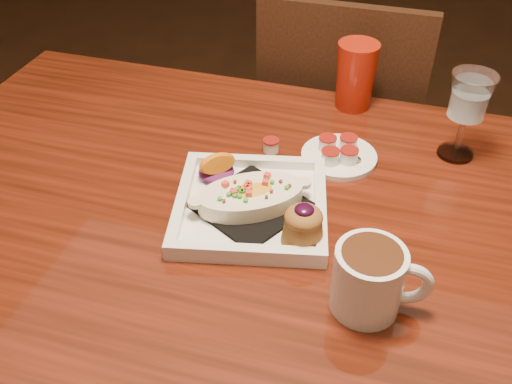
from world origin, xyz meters
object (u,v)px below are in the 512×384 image
(chair_far, at_px, (339,139))
(red_tumbler, at_px, (356,76))
(coffee_mug, at_px, (371,278))
(saucer, at_px, (338,154))
(plate, at_px, (257,204))
(goblet, at_px, (469,101))
(table, at_px, (285,259))

(chair_far, distance_m, red_tumbler, 0.39)
(coffee_mug, height_order, saucer, coffee_mug)
(plate, relative_size, red_tumbler, 2.08)
(chair_far, xyz_separation_m, goblet, (0.27, -0.36, 0.36))
(table, height_order, chair_far, chair_far)
(chair_far, bearing_deg, red_tumbler, 101.44)
(chair_far, relative_size, saucer, 6.45)
(chair_far, distance_m, saucer, 0.51)
(coffee_mug, xyz_separation_m, goblet, (0.11, 0.42, 0.06))
(saucer, xyz_separation_m, red_tumbler, (-0.01, 0.21, 0.06))
(goblet, height_order, saucer, goblet)
(table, distance_m, red_tumbler, 0.44)
(plate, distance_m, saucer, 0.22)
(chair_far, height_order, plate, chair_far)
(plate, xyz_separation_m, coffee_mug, (0.20, -0.14, 0.03))
(coffee_mug, xyz_separation_m, red_tumbler, (-0.11, 0.55, 0.02))
(chair_far, bearing_deg, table, 90.00)
(chair_far, xyz_separation_m, saucer, (0.05, -0.44, 0.25))
(chair_far, bearing_deg, coffee_mug, 101.24)
(red_tumbler, bearing_deg, goblet, -29.92)
(table, bearing_deg, red_tumbler, 83.37)
(red_tumbler, bearing_deg, table, -96.63)
(chair_far, bearing_deg, plate, 85.52)
(table, xyz_separation_m, plate, (-0.05, -0.01, 0.12))
(table, relative_size, plate, 5.00)
(goblet, height_order, red_tumbler, goblet)
(table, bearing_deg, plate, -173.15)
(red_tumbler, bearing_deg, coffee_mug, -78.85)
(chair_far, xyz_separation_m, coffee_mug, (0.15, -0.78, 0.30))
(plate, bearing_deg, goblet, 28.95)
(coffee_mug, relative_size, saucer, 0.96)
(chair_far, height_order, goblet, chair_far)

